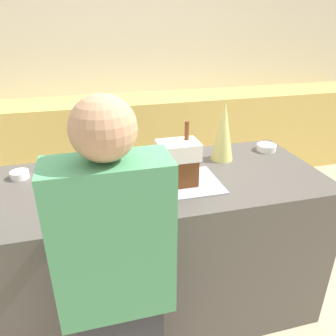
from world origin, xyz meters
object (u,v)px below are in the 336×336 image
object	(u,v)px
candy_bowl_beside_tree	(71,183)
mug	(118,170)
gingerbread_house	(178,162)
candy_bowl_behind_tray	(20,174)
person	(117,293)
candy_bowl_front_corner	(266,147)
decorative_tree	(223,131)
cookbook	(137,162)
candy_bowl_near_tray_left	(92,170)
baking_tray	(178,184)

from	to	relation	value
candy_bowl_beside_tree	mug	distance (m)	0.26
gingerbread_house	candy_bowl_behind_tray	size ratio (longest dim) A/B	3.32
person	candy_bowl_beside_tree	bearing A→B (deg)	103.19
candy_bowl_front_corner	person	size ratio (longest dim) A/B	0.08
decorative_tree	mug	bearing A→B (deg)	-172.83
candy_bowl_front_corner	candy_bowl_beside_tree	bearing A→B (deg)	-170.43
gingerbread_house	cookbook	bearing A→B (deg)	117.08
candy_bowl_front_corner	cookbook	distance (m)	0.88
gingerbread_house	candy_bowl_near_tray_left	bearing A→B (deg)	150.93
decorative_tree	person	bearing A→B (deg)	-133.32
mug	cookbook	bearing A→B (deg)	48.03
gingerbread_house	cookbook	world-z (taller)	gingerbread_house
decorative_tree	person	distance (m)	1.16
cookbook	mug	bearing A→B (deg)	-131.97
gingerbread_house	cookbook	xyz separation A→B (m)	(-0.17, 0.33, -0.12)
baking_tray	candy_bowl_near_tray_left	xyz separation A→B (m)	(-0.44, 0.24, 0.03)
gingerbread_house	mug	xyz separation A→B (m)	(-0.30, 0.18, -0.09)
decorative_tree	gingerbread_house	bearing A→B (deg)	-144.40
candy_bowl_near_tray_left	gingerbread_house	bearing A→B (deg)	-29.07
decorative_tree	candy_bowl_behind_tray	xyz separation A→B (m)	(-1.20, 0.04, -0.16)
mug	candy_bowl_beside_tree	bearing A→B (deg)	-164.30
candy_bowl_behind_tray	mug	bearing A→B (deg)	-12.91
decorative_tree	mug	world-z (taller)	decorative_tree
baking_tray	mug	xyz separation A→B (m)	(-0.30, 0.18, 0.04)
candy_bowl_front_corner	candy_bowl_beside_tree	size ratio (longest dim) A/B	1.21
mug	person	world-z (taller)	person
baking_tray	candy_bowl_beside_tree	xyz separation A→B (m)	(-0.55, 0.11, 0.02)
candy_bowl_beside_tree	candy_bowl_behind_tray	bearing A→B (deg)	145.43
candy_bowl_near_tray_left	candy_bowl_behind_tray	bearing A→B (deg)	171.91
gingerbread_house	candy_bowl_behind_tray	bearing A→B (deg)	160.17
candy_bowl_front_corner	decorative_tree	bearing A→B (deg)	-170.43
candy_bowl_near_tray_left	candy_bowl_beside_tree	size ratio (longest dim) A/B	1.26
candy_bowl_near_tray_left	candy_bowl_front_corner	distance (m)	1.16
candy_bowl_near_tray_left	candy_bowl_front_corner	size ratio (longest dim) A/B	1.04
gingerbread_house	baking_tray	bearing A→B (deg)	-155.19
baking_tray	decorative_tree	size ratio (longest dim) A/B	1.22
candy_bowl_near_tray_left	candy_bowl_front_corner	bearing A→B (deg)	3.77
decorative_tree	candy_bowl_near_tray_left	xyz separation A→B (m)	(-0.81, -0.02, -0.16)
decorative_tree	candy_bowl_front_corner	xyz separation A→B (m)	(0.35, 0.06, -0.16)
baking_tray	candy_bowl_behind_tray	xyz separation A→B (m)	(-0.83, 0.30, 0.02)
candy_bowl_behind_tray	candy_bowl_beside_tree	size ratio (longest dim) A/B	0.95
gingerbread_house	candy_bowl_near_tray_left	size ratio (longest dim) A/B	2.50
candy_bowl_beside_tree	mug	bearing A→B (deg)	15.70
gingerbread_house	candy_bowl_behind_tray	xyz separation A→B (m)	(-0.83, 0.30, -0.11)
baking_tray	candy_bowl_beside_tree	size ratio (longest dim) A/B	4.27
baking_tray	candy_bowl_front_corner	xyz separation A→B (m)	(0.72, 0.32, 0.02)
gingerbread_house	mug	size ratio (longest dim) A/B	4.17
candy_bowl_behind_tray	person	bearing A→B (deg)	-62.90
baking_tray	candy_bowl_beside_tree	world-z (taller)	candy_bowl_beside_tree
cookbook	candy_bowl_beside_tree	bearing A→B (deg)	-150.45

